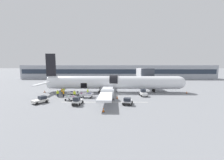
{
  "coord_description": "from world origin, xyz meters",
  "views": [
    {
      "loc": [
        -1.77,
        -35.74,
        7.99
      ],
      "look_at": [
        -2.45,
        0.18,
        3.89
      ],
      "focal_mm": 22.0,
      "sensor_mm": 36.0,
      "label": 1
    }
  ],
  "objects_px": {
    "baggage_cart_queued": "(87,95)",
    "ground_crew_helper": "(64,91)",
    "baggage_tug_lead": "(127,101)",
    "ground_crew_driver": "(58,93)",
    "baggage_cart_loading": "(74,93)",
    "baggage_tug_mid": "(77,101)",
    "ground_crew_loader_a": "(75,94)",
    "airplane": "(112,83)",
    "ground_crew_supervisor": "(62,91)",
    "ground_crew_loader_b": "(88,92)",
    "baggage_tug_spare": "(41,100)",
    "baggage_cart_empty": "(71,98)",
    "ground_crew_marshal": "(64,93)",
    "baggage_tug_rear": "(143,93)"
  },
  "relations": [
    {
      "from": "baggage_tug_spare",
      "to": "ground_crew_supervisor",
      "type": "relative_size",
      "value": 1.9
    },
    {
      "from": "baggage_tug_lead",
      "to": "ground_crew_loader_b",
      "type": "bearing_deg",
      "value": 138.19
    },
    {
      "from": "baggage_tug_mid",
      "to": "ground_crew_loader_a",
      "type": "xyz_separation_m",
      "value": [
        -2.18,
        5.52,
        0.28
      ]
    },
    {
      "from": "airplane",
      "to": "baggage_cart_loading",
      "type": "bearing_deg",
      "value": -154.91
    },
    {
      "from": "baggage_cart_queued",
      "to": "ground_crew_helper",
      "type": "relative_size",
      "value": 2.59
    },
    {
      "from": "baggage_tug_mid",
      "to": "ground_crew_marshal",
      "type": "height_order",
      "value": "ground_crew_marshal"
    },
    {
      "from": "baggage_cart_loading",
      "to": "ground_crew_helper",
      "type": "distance_m",
      "value": 4.02
    },
    {
      "from": "baggage_cart_loading",
      "to": "airplane",
      "type": "bearing_deg",
      "value": 25.09
    },
    {
      "from": "baggage_tug_mid",
      "to": "baggage_tug_rear",
      "type": "xyz_separation_m",
      "value": [
        14.7,
        7.71,
        0.04
      ]
    },
    {
      "from": "ground_crew_driver",
      "to": "ground_crew_helper",
      "type": "relative_size",
      "value": 1.06
    },
    {
      "from": "baggage_tug_mid",
      "to": "ground_crew_supervisor",
      "type": "relative_size",
      "value": 1.74
    },
    {
      "from": "baggage_tug_mid",
      "to": "baggage_tug_spare",
      "type": "relative_size",
      "value": 0.92
    },
    {
      "from": "baggage_tug_rear",
      "to": "ground_crew_driver",
      "type": "height_order",
      "value": "baggage_tug_rear"
    },
    {
      "from": "airplane",
      "to": "ground_crew_supervisor",
      "type": "height_order",
      "value": "airplane"
    },
    {
      "from": "baggage_cart_queued",
      "to": "ground_crew_helper",
      "type": "distance_m",
      "value": 8.59
    },
    {
      "from": "ground_crew_loader_b",
      "to": "ground_crew_helper",
      "type": "relative_size",
      "value": 0.98
    },
    {
      "from": "ground_crew_supervisor",
      "to": "ground_crew_helper",
      "type": "distance_m",
      "value": 1.48
    },
    {
      "from": "baggage_tug_mid",
      "to": "baggage_cart_queued",
      "type": "relative_size",
      "value": 0.74
    },
    {
      "from": "baggage_cart_empty",
      "to": "ground_crew_supervisor",
      "type": "relative_size",
      "value": 1.98
    },
    {
      "from": "baggage_cart_empty",
      "to": "ground_crew_supervisor",
      "type": "xyz_separation_m",
      "value": [
        -4.17,
        5.73,
        0.39
      ]
    },
    {
      "from": "baggage_tug_mid",
      "to": "baggage_cart_loading",
      "type": "height_order",
      "value": "baggage_tug_mid"
    },
    {
      "from": "baggage_tug_rear",
      "to": "ground_crew_helper",
      "type": "distance_m",
      "value": 21.4
    },
    {
      "from": "baggage_tug_spare",
      "to": "ground_crew_marshal",
      "type": "xyz_separation_m",
      "value": [
        2.84,
        5.29,
        0.26
      ]
    },
    {
      "from": "baggage_cart_queued",
      "to": "ground_crew_helper",
      "type": "height_order",
      "value": "ground_crew_helper"
    },
    {
      "from": "baggage_cart_queued",
      "to": "ground_crew_driver",
      "type": "height_order",
      "value": "ground_crew_driver"
    },
    {
      "from": "baggage_tug_lead",
      "to": "ground_crew_loader_b",
      "type": "relative_size",
      "value": 1.76
    },
    {
      "from": "baggage_tug_lead",
      "to": "ground_crew_driver",
      "type": "bearing_deg",
      "value": 159.71
    },
    {
      "from": "baggage_tug_mid",
      "to": "ground_crew_helper",
      "type": "xyz_separation_m",
      "value": [
        -6.54,
        10.38,
        0.15
      ]
    },
    {
      "from": "baggage_tug_mid",
      "to": "ground_crew_marshal",
      "type": "distance_m",
      "value": 8.18
    },
    {
      "from": "baggage_tug_spare",
      "to": "baggage_cart_empty",
      "type": "height_order",
      "value": "baggage_tug_spare"
    },
    {
      "from": "baggage_cart_queued",
      "to": "ground_crew_supervisor",
      "type": "distance_m",
      "value": 7.88
    },
    {
      "from": "ground_crew_loader_b",
      "to": "ground_crew_driver",
      "type": "relative_size",
      "value": 0.92
    },
    {
      "from": "ground_crew_helper",
      "to": "ground_crew_loader_b",
      "type": "bearing_deg",
      "value": -11.38
    },
    {
      "from": "baggage_tug_rear",
      "to": "baggage_cart_loading",
      "type": "distance_m",
      "value": 17.84
    },
    {
      "from": "baggage_tug_rear",
      "to": "ground_crew_loader_b",
      "type": "xyz_separation_m",
      "value": [
        -14.38,
        1.28,
        0.09
      ]
    },
    {
      "from": "baggage_cart_loading",
      "to": "ground_crew_helper",
      "type": "relative_size",
      "value": 2.56
    },
    {
      "from": "baggage_cart_loading",
      "to": "ground_crew_loader_a",
      "type": "height_order",
      "value": "ground_crew_loader_a"
    },
    {
      "from": "baggage_tug_rear",
      "to": "ground_crew_marshal",
      "type": "bearing_deg",
      "value": -176.12
    },
    {
      "from": "baggage_cart_loading",
      "to": "baggage_cart_empty",
      "type": "distance_m",
      "value": 5.14
    },
    {
      "from": "ground_crew_driver",
      "to": "baggage_tug_spare",
      "type": "bearing_deg",
      "value": -103.76
    },
    {
      "from": "ground_crew_loader_b",
      "to": "baggage_tug_mid",
      "type": "bearing_deg",
      "value": -92.05
    },
    {
      "from": "airplane",
      "to": "ground_crew_driver",
      "type": "xyz_separation_m",
      "value": [
        -13.24,
        -6.3,
        -1.82
      ]
    },
    {
      "from": "baggage_tug_spare",
      "to": "ground_crew_helper",
      "type": "bearing_deg",
      "value": 81.25
    },
    {
      "from": "baggage_tug_rear",
      "to": "baggage_cart_empty",
      "type": "xyz_separation_m",
      "value": [
        -17.03,
        -4.54,
        -0.2
      ]
    },
    {
      "from": "airplane",
      "to": "ground_crew_supervisor",
      "type": "xyz_separation_m",
      "value": [
        -13.1,
        -3.91,
        -1.79
      ]
    },
    {
      "from": "baggage_cart_loading",
      "to": "baggage_cart_empty",
      "type": "height_order",
      "value": "baggage_cart_loading"
    },
    {
      "from": "baggage_tug_mid",
      "to": "ground_crew_driver",
      "type": "xyz_separation_m",
      "value": [
        -6.64,
        6.5,
        0.2
      ]
    },
    {
      "from": "baggage_cart_loading",
      "to": "baggage_tug_mid",
      "type": "bearing_deg",
      "value": -69.22
    },
    {
      "from": "baggage_cart_empty",
      "to": "ground_crew_loader_b",
      "type": "height_order",
      "value": "ground_crew_loader_b"
    },
    {
      "from": "baggage_tug_mid",
      "to": "ground_crew_loader_a",
      "type": "height_order",
      "value": "ground_crew_loader_a"
    }
  ]
}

